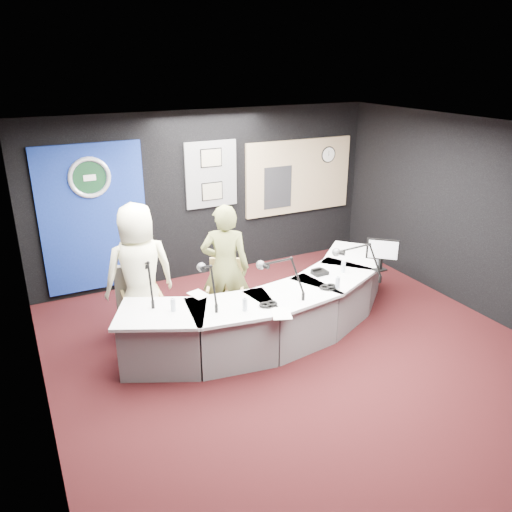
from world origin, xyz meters
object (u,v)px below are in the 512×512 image
person_man (139,273)px  person_woman (225,268)px  broadcast_desk (274,310)px  armchair_left (143,307)px  armchair_right (226,299)px

person_man → person_woman: size_ratio=1.04×
broadcast_desk → person_man: size_ratio=2.40×
broadcast_desk → armchair_left: bearing=154.7°
armchair_left → armchair_right: size_ratio=1.01×
broadcast_desk → person_woman: (-0.50, 0.49, 0.52)m
broadcast_desk → person_woman: 0.87m
armchair_right → person_woman: size_ratio=0.48×
broadcast_desk → armchair_right: 0.70m
armchair_left → person_man: 0.50m
armchair_left → armchair_right: (1.11, -0.27, -0.01)m
armchair_left → broadcast_desk: bearing=-21.1°
armchair_right → broadcast_desk: bearing=-16.1°
broadcast_desk → armchair_right: (-0.50, 0.49, 0.05)m
broadcast_desk → person_man: (-1.60, 0.76, 0.56)m
person_man → person_woman: (1.11, -0.27, -0.04)m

